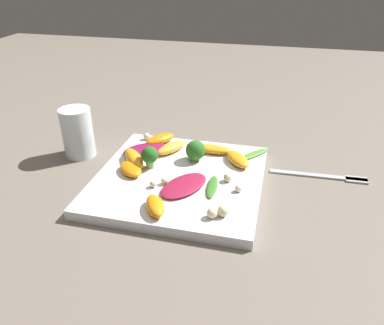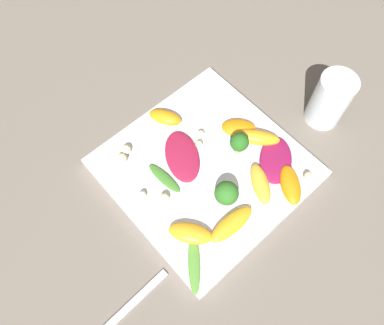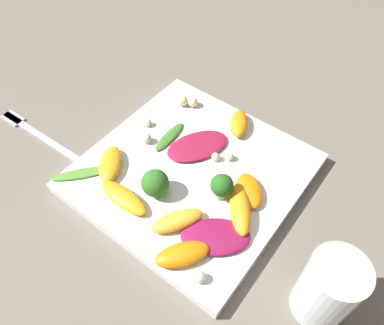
# 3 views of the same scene
# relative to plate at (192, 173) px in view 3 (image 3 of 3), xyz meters

# --- Properties ---
(ground_plane) EXTENTS (2.40, 2.40, 0.00)m
(ground_plane) POSITION_rel_plate_xyz_m (0.00, 0.00, -0.01)
(ground_plane) COLOR #6B6056
(plate) EXTENTS (0.29, 0.29, 0.02)m
(plate) POSITION_rel_plate_xyz_m (0.00, 0.00, 0.00)
(plate) COLOR white
(plate) RESTS_ON ground_plane
(drinking_glass) EXTENTS (0.06, 0.06, 0.10)m
(drinking_glass) POSITION_rel_plate_xyz_m (0.06, 0.23, 0.04)
(drinking_glass) COLOR silver
(drinking_glass) RESTS_ON ground_plane
(fork) EXTENTS (0.02, 0.18, 0.01)m
(fork) POSITION_rel_plate_xyz_m (0.09, -0.26, -0.01)
(fork) COLOR #B2B2B7
(fork) RESTS_ON ground_plane
(radicchio_leaf_0) EXTENTS (0.11, 0.09, 0.01)m
(radicchio_leaf_0) POSITION_rel_plate_xyz_m (-0.04, -0.02, 0.01)
(radicchio_leaf_0) COLOR maroon
(radicchio_leaf_0) RESTS_ON plate
(radicchio_leaf_1) EXTENTS (0.09, 0.10, 0.01)m
(radicchio_leaf_1) POSITION_rel_plate_xyz_m (0.07, 0.09, 0.01)
(radicchio_leaf_1) COLOR maroon
(radicchio_leaf_1) RESTS_ON plate
(orange_segment_0) EXTENTS (0.07, 0.06, 0.02)m
(orange_segment_0) POSITION_rel_plate_xyz_m (0.11, 0.07, 0.02)
(orange_segment_0) COLOR orange
(orange_segment_0) RESTS_ON plate
(orange_segment_1) EXTENTS (0.07, 0.06, 0.02)m
(orange_segment_1) POSITION_rel_plate_xyz_m (0.07, -0.09, 0.02)
(orange_segment_1) COLOR orange
(orange_segment_1) RESTS_ON plate
(orange_segment_2) EXTENTS (0.08, 0.07, 0.02)m
(orange_segment_2) POSITION_rel_plate_xyz_m (0.02, 0.09, 0.02)
(orange_segment_2) COLOR orange
(orange_segment_2) RESTS_ON plate
(orange_segment_3) EXTENTS (0.07, 0.06, 0.02)m
(orange_segment_3) POSITION_rel_plate_xyz_m (0.08, 0.04, 0.02)
(orange_segment_3) COLOR #FCAD33
(orange_segment_3) RESTS_ON plate
(orange_segment_4) EXTENTS (0.06, 0.06, 0.02)m
(orange_segment_4) POSITION_rel_plate_xyz_m (-0.01, 0.09, 0.02)
(orange_segment_4) COLOR orange
(orange_segment_4) RESTS_ON plate
(orange_segment_5) EXTENTS (0.03, 0.08, 0.02)m
(orange_segment_5) POSITION_rel_plate_xyz_m (0.10, -0.04, 0.02)
(orange_segment_5) COLOR orange
(orange_segment_5) RESTS_ON plate
(orange_segment_6) EXTENTS (0.06, 0.05, 0.02)m
(orange_segment_6) POSITION_rel_plate_xyz_m (-0.11, 0.01, 0.02)
(orange_segment_6) COLOR orange
(orange_segment_6) RESTS_ON plate
(broccoli_floret_0) EXTENTS (0.04, 0.04, 0.04)m
(broccoli_floret_0) POSITION_rel_plate_xyz_m (0.06, -0.01, 0.03)
(broccoli_floret_0) COLOR #7A9E51
(broccoli_floret_0) RESTS_ON plate
(broccoli_floret_1) EXTENTS (0.03, 0.03, 0.04)m
(broccoli_floret_1) POSITION_rel_plate_xyz_m (0.01, 0.06, 0.03)
(broccoli_floret_1) COLOR #84AD5B
(broccoli_floret_1) RESTS_ON plate
(arugula_sprig_0) EXTENTS (0.08, 0.07, 0.00)m
(arugula_sprig_0) POSITION_rel_plate_xyz_m (0.10, -0.12, 0.01)
(arugula_sprig_0) COLOR #518E33
(arugula_sprig_0) RESTS_ON plate
(arugula_sprig_1) EXTENTS (0.07, 0.02, 0.01)m
(arugula_sprig_1) POSITION_rel_plate_xyz_m (-0.03, -0.06, 0.01)
(arugula_sprig_1) COLOR #3D7528
(arugula_sprig_1) RESTS_ON plate
(macadamia_nut_0) EXTENTS (0.01, 0.01, 0.01)m
(macadamia_nut_0) POSITION_rel_plate_xyz_m (0.12, 0.11, 0.02)
(macadamia_nut_0) COLOR beige
(macadamia_nut_0) RESTS_ON plate
(macadamia_nut_1) EXTENTS (0.02, 0.02, 0.02)m
(macadamia_nut_1) POSITION_rel_plate_xyz_m (-0.00, -0.09, 0.02)
(macadamia_nut_1) COLOR beige
(macadamia_nut_1) RESTS_ON plate
(macadamia_nut_2) EXTENTS (0.02, 0.02, 0.02)m
(macadamia_nut_2) POSITION_rel_plate_xyz_m (-0.10, -0.09, 0.02)
(macadamia_nut_2) COLOR beige
(macadamia_nut_2) RESTS_ON plate
(macadamia_nut_3) EXTENTS (0.02, 0.02, 0.02)m
(macadamia_nut_3) POSITION_rel_plate_xyz_m (-0.11, -0.08, 0.02)
(macadamia_nut_3) COLOR beige
(macadamia_nut_3) RESTS_ON plate
(macadamia_nut_4) EXTENTS (0.01, 0.01, 0.01)m
(macadamia_nut_4) POSITION_rel_plate_xyz_m (-0.05, 0.03, 0.02)
(macadamia_nut_4) COLOR beige
(macadamia_nut_4) RESTS_ON plate
(macadamia_nut_5) EXTENTS (0.01, 0.01, 0.01)m
(macadamia_nut_5) POSITION_rel_plate_xyz_m (-0.03, 0.02, 0.02)
(macadamia_nut_5) COLOR beige
(macadamia_nut_5) RESTS_ON plate
(macadamia_nut_6) EXTENTS (0.01, 0.01, 0.01)m
(macadamia_nut_6) POSITION_rel_plate_xyz_m (-0.03, -0.11, 0.02)
(macadamia_nut_6) COLOR beige
(macadamia_nut_6) RESTS_ON plate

